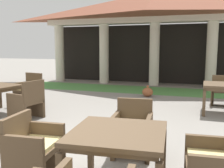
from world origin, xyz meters
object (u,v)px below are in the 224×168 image
object	(u,v)px
terracotta_urn	(148,92)
patio_chair_mid_right_east	(220,167)
patio_table_mid_right	(118,138)
patio_chair_mid_left_north	(29,91)
patio_chair_mid_left_east	(28,102)
patio_chair_mid_right_north	(133,130)
patio_chair_mid_right_west	(33,149)
patio_chair_near_foreground_north	(222,91)

from	to	relation	value
terracotta_urn	patio_chair_mid_right_east	bearing A→B (deg)	-72.26
terracotta_urn	patio_table_mid_right	bearing A→B (deg)	-82.30
patio_chair_mid_left_north	patio_chair_mid_left_east	size ratio (longest dim) A/B	1.01
patio_chair_mid_right_north	terracotta_urn	world-z (taller)	patio_chair_mid_right_north
patio_chair_mid_right_north	patio_chair_mid_right_west	size ratio (longest dim) A/B	1.02
patio_chair_mid_left_north	patio_chair_mid_right_north	size ratio (longest dim) A/B	1.08
patio_chair_near_foreground_north	patio_chair_mid_right_east	bearing A→B (deg)	86.71
patio_chair_mid_left_north	patio_table_mid_right	distance (m)	5.03
patio_chair_mid_left_east	patio_table_mid_right	distance (m)	3.59
patio_chair_mid_right_east	patio_chair_mid_left_east	bearing A→B (deg)	55.98
patio_chair_mid_right_west	patio_chair_mid_right_east	bearing A→B (deg)	90.00
patio_chair_mid_left_north	patio_table_mid_right	world-z (taller)	patio_chair_mid_left_north
patio_table_mid_right	patio_chair_near_foreground_north	bearing A→B (deg)	74.75
patio_chair_mid_right_west	patio_chair_mid_right_north	bearing A→B (deg)	135.03
patio_chair_near_foreground_north	terracotta_urn	world-z (taller)	patio_chair_near_foreground_north
terracotta_urn	patio_chair_mid_right_west	bearing A→B (deg)	-92.39
patio_chair_mid_right_east	patio_chair_mid_left_north	bearing A→B (deg)	49.43
patio_chair_near_foreground_north	patio_chair_mid_left_east	bearing A→B (deg)	36.41
patio_table_mid_right	patio_chair_mid_right_west	bearing A→B (deg)	-174.82
patio_chair_near_foreground_north	patio_chair_mid_right_north	xyz separation A→B (m)	(-1.52, -4.20, -0.00)
patio_table_mid_right	patio_chair_mid_left_north	bearing A→B (deg)	136.81
patio_chair_mid_left_east	patio_chair_near_foreground_north	bearing A→B (deg)	-44.37
patio_chair_mid_left_north	patio_chair_mid_right_west	world-z (taller)	patio_chair_mid_left_north
patio_chair_mid_left_east	patio_chair_mid_right_north	bearing A→B (deg)	-103.31
patio_chair_mid_right_east	patio_table_mid_right	bearing A→B (deg)	90.00
patio_chair_mid_right_east	terracotta_urn	size ratio (longest dim) A/B	2.37
patio_chair_mid_left_north	terracotta_urn	size ratio (longest dim) A/B	2.37
terracotta_urn	patio_chair_near_foreground_north	bearing A→B (deg)	-14.89
patio_chair_near_foreground_north	patio_chair_mid_right_north	bearing A→B (deg)	71.06
patio_chair_mid_left_north	patio_table_mid_right	size ratio (longest dim) A/B	0.82
patio_chair_mid_right_west	terracotta_urn	bearing A→B (deg)	172.43
patio_chair_mid_right_north	patio_chair_mid_right_west	xyz separation A→B (m)	(-0.94, -1.13, 0.01)
patio_table_mid_right	terracotta_urn	bearing A→B (deg)	97.70
patio_chair_near_foreground_north	patio_chair_mid_right_east	xyz separation A→B (m)	(-0.38, -5.14, 0.01)
patio_chair_near_foreground_north	patio_table_mid_right	distance (m)	5.44
patio_chair_mid_right_east	patio_chair_near_foreground_north	bearing A→B (deg)	-9.44
patio_chair_near_foreground_north	terracotta_urn	bearing A→B (deg)	-13.92
patio_chair_near_foreground_north	patio_chair_mid_left_north	world-z (taller)	patio_chair_mid_left_north
patio_chair_near_foreground_north	patio_chair_mid_right_north	distance (m)	4.47
patio_chair_near_foreground_north	patio_chair_mid_left_north	size ratio (longest dim) A/B	0.91
patio_chair_mid_right_north	patio_chair_mid_right_east	size ratio (longest dim) A/B	0.93
patio_chair_mid_left_north	patio_chair_mid_right_north	distance (m)	4.31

